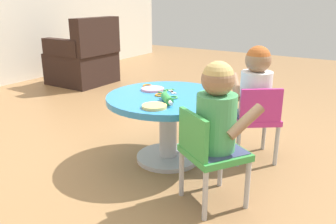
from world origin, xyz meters
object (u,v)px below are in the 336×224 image
at_px(craft_table, 168,113).
at_px(armchair_dark, 84,60).
at_px(child_chair_right, 255,118).
at_px(rolling_pin, 167,99).
at_px(seated_child_left, 217,111).
at_px(seated_child_right, 256,84).
at_px(child_chair_left, 209,152).
at_px(craft_scissors, 171,91).

bearing_deg(craft_table, armchair_dark, 58.03).
height_order(child_chair_right, rolling_pin, child_chair_right).
bearing_deg(seated_child_left, seated_child_right, 2.22).
bearing_deg(child_chair_left, rolling_pin, 62.92).
xyz_separation_m(seated_child_right, armchair_dark, (0.99, 2.62, -0.22)).
xyz_separation_m(child_chair_right, craft_scissors, (-0.21, 0.54, 0.16)).
bearing_deg(craft_scissors, armchair_dark, 59.52).
xyz_separation_m(child_chair_right, armchair_dark, (1.02, 2.65, 0.00)).
bearing_deg(child_chair_right, seated_child_right, 35.85).
height_order(child_chair_left, seated_child_right, seated_child_right).
distance_m(seated_child_left, child_chair_right, 0.67).
xyz_separation_m(craft_table, child_chair_right, (0.32, -0.50, -0.04)).
bearing_deg(rolling_pin, armchair_dark, 56.38).
relative_size(seated_child_left, child_chair_right, 0.95).
relative_size(armchair_dark, craft_scissors, 6.24).
relative_size(craft_table, seated_child_left, 1.61).
distance_m(seated_child_right, craft_scissors, 0.58).
xyz_separation_m(craft_table, seated_child_right, (0.35, -0.48, 0.19)).
bearing_deg(rolling_pin, child_chair_left, -117.08).
xyz_separation_m(child_chair_right, seated_child_right, (0.03, 0.02, 0.23)).
height_order(child_chair_right, seated_child_right, seated_child_right).
height_order(child_chair_left, armchair_dark, armchair_dark).
height_order(seated_child_left, child_chair_right, seated_child_left).
relative_size(child_chair_left, armchair_dark, 0.63).
distance_m(craft_table, rolling_pin, 0.22).
bearing_deg(armchair_dark, seated_child_right, -110.69).
bearing_deg(craft_table, child_chair_left, -125.80).
xyz_separation_m(craft_table, armchair_dark, (1.34, 2.15, -0.04)).
relative_size(rolling_pin, craft_scissors, 1.32).
xyz_separation_m(child_chair_left, armchair_dark, (1.69, 2.63, 0.00)).
bearing_deg(child_chair_right, armchair_dark, 68.87).
xyz_separation_m(craft_table, rolling_pin, (-0.14, -0.09, 0.15)).
distance_m(child_chair_left, child_chair_right, 0.66).
bearing_deg(rolling_pin, seated_child_left, -112.00).
xyz_separation_m(child_chair_left, seated_child_right, (0.70, 0.00, 0.23)).
bearing_deg(rolling_pin, craft_table, 30.56).
distance_m(rolling_pin, craft_scissors, 0.28).
height_order(child_chair_left, child_chair_right, same).
bearing_deg(seated_child_right, craft_table, 126.36).
height_order(child_chair_right, craft_scissors, child_chair_right).
bearing_deg(craft_scissors, rolling_pin, -152.34).
bearing_deg(child_chair_left, craft_table, 54.20).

